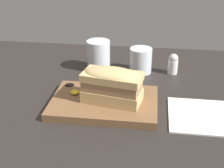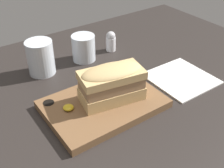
{
  "view_description": "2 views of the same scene",
  "coord_description": "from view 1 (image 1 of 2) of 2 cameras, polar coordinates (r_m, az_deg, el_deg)",
  "views": [
    {
      "loc": [
        16.65,
        -67.2,
        44.81
      ],
      "look_at": [
        7.16,
        4.3,
        8.91
      ],
      "focal_mm": 50.0,
      "sensor_mm": 36.0,
      "label": 1
    },
    {
      "loc": [
        -24.6,
        -41.21,
        46.37
      ],
      "look_at": [
        7.81,
        4.91,
        7.78
      ],
      "focal_mm": 45.0,
      "sensor_mm": 36.0,
      "label": 2
    }
  ],
  "objects": [
    {
      "name": "wine_glass",
      "position": [
        1.03,
        5.25,
        4.15
      ],
      "size": [
        7.32,
        7.32,
        8.19
      ],
      "color": "silver",
      "rests_on": "dining_table"
    },
    {
      "name": "dining_table",
      "position": [
        0.82,
        -5.39,
        -6.0
      ],
      "size": [
        144.11,
        105.66,
        2.0
      ],
      "color": "#282321",
      "rests_on": "ground"
    },
    {
      "name": "water_glass",
      "position": [
        1.05,
        -2.48,
        4.91
      ],
      "size": [
        7.76,
        7.76,
        10.04
      ],
      "color": "silver",
      "rests_on": "dining_table"
    },
    {
      "name": "serving_board",
      "position": [
        0.84,
        -1.46,
        -3.4
      ],
      "size": [
        28.24,
        19.63,
        2.06
      ],
      "color": "brown",
      "rests_on": "dining_table"
    },
    {
      "name": "mustard_dollop",
      "position": [
        0.87,
        -6.8,
        -1.48
      ],
      "size": [
        2.56,
        2.56,
        1.02
      ],
      "color": "gold",
      "rests_on": "serving_board"
    },
    {
      "name": "salt_shaker",
      "position": [
        1.04,
        11.09,
        3.68
      ],
      "size": [
        3.26,
        3.26,
        6.78
      ],
      "color": "white",
      "rests_on": "dining_table"
    },
    {
      "name": "sandwich",
      "position": [
        0.8,
        0.02,
        0.01
      ],
      "size": [
        16.37,
        10.29,
        9.26
      ],
      "rotation": [
        0.0,
        0.0,
        -0.19
      ],
      "color": "tan",
      "rests_on": "serving_board"
    },
    {
      "name": "napkin",
      "position": [
        0.83,
        16.06,
        -5.64
      ],
      "size": [
        16.81,
        17.05,
        0.4
      ],
      "rotation": [
        0.0,
        0.0,
        -0.01
      ],
      "color": "white",
      "rests_on": "dining_table"
    }
  ]
}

